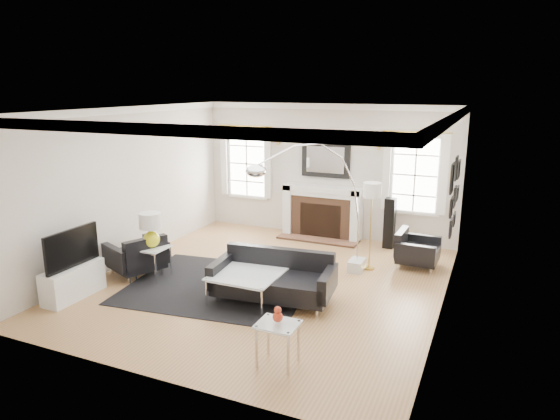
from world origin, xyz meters
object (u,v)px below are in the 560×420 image
at_px(fireplace, 322,213).
at_px(gourd_lamp, 151,228).
at_px(sofa, 274,279).
at_px(arc_floor_lamp, 309,204).
at_px(armchair_right, 415,251).
at_px(coffee_table, 248,275).
at_px(armchair_left, 138,257).

xyz_separation_m(fireplace, gourd_lamp, (-1.82, -3.36, 0.34)).
xyz_separation_m(sofa, arc_floor_lamp, (0.15, 1.09, 0.94)).
distance_m(armchair_right, arc_floor_lamp, 2.21).
bearing_deg(coffee_table, sofa, 29.75).
height_order(fireplace, gourd_lamp, gourd_lamp).
relative_size(armchair_right, arc_floor_lamp, 0.34).
bearing_deg(armchair_right, armchair_left, -151.35).
distance_m(sofa, armchair_right, 2.88).
height_order(fireplace, sofa, fireplace).
bearing_deg(sofa, armchair_left, -179.50).
distance_m(armchair_right, coffee_table, 3.25).
bearing_deg(armchair_left, gourd_lamp, -3.42).
relative_size(sofa, armchair_left, 1.71).
relative_size(armchair_right, gourd_lamp, 1.36).
relative_size(sofa, arc_floor_lamp, 0.81).
distance_m(fireplace, arc_floor_lamp, 2.40).
distance_m(fireplace, gourd_lamp, 3.84).
bearing_deg(armchair_left, coffee_table, -4.58).
relative_size(coffee_table, arc_floor_lamp, 0.42).
distance_m(coffee_table, arc_floor_lamp, 1.63).
xyz_separation_m(coffee_table, arc_floor_lamp, (0.49, 1.29, 0.86)).
distance_m(sofa, arc_floor_lamp, 1.45).
distance_m(armchair_left, coffee_table, 2.19).
bearing_deg(arc_floor_lamp, coffee_table, -111.04).
height_order(armchair_left, armchair_right, armchair_left).
bearing_deg(gourd_lamp, arc_floor_lamp, 25.65).
relative_size(sofa, coffee_table, 1.93).
bearing_deg(gourd_lamp, coffee_table, -4.78).
xyz_separation_m(armchair_left, coffee_table, (2.18, -0.17, 0.07)).
bearing_deg(gourd_lamp, fireplace, 61.51).
height_order(sofa, armchair_left, sofa).
bearing_deg(fireplace, arc_floor_lamp, -76.60).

